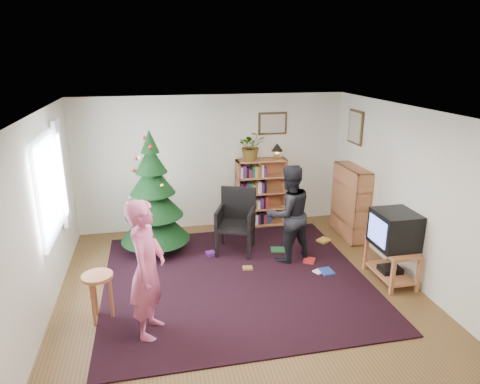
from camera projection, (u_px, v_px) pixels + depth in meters
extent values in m
plane|color=brown|center=(240.00, 290.00, 6.07)|extent=(5.00, 5.00, 0.00)
plane|color=white|center=(240.00, 112.00, 5.30)|extent=(5.00, 5.00, 0.00)
cube|color=silver|center=(212.00, 163.00, 8.01)|extent=(5.00, 0.02, 2.50)
cube|color=silver|center=(306.00, 314.00, 3.36)|extent=(5.00, 0.02, 2.50)
cube|color=silver|center=(39.00, 222.00, 5.19)|extent=(0.02, 5.00, 2.50)
cube|color=silver|center=(409.00, 195.00, 6.18)|extent=(0.02, 5.00, 2.50)
cube|color=black|center=(236.00, 279.00, 6.34)|extent=(3.80, 3.60, 0.02)
cube|color=silver|center=(49.00, 188.00, 5.68)|extent=(0.04, 1.20, 1.40)
cube|color=silver|center=(62.00, 174.00, 6.33)|extent=(0.06, 0.35, 1.60)
cube|color=#4C3319|center=(273.00, 123.00, 8.00)|extent=(0.55, 0.03, 0.42)
cube|color=beige|center=(273.00, 123.00, 8.00)|extent=(0.47, 0.01, 0.34)
cube|color=#4C3319|center=(356.00, 127.00, 7.58)|extent=(0.03, 0.50, 0.60)
cube|color=beige|center=(356.00, 127.00, 7.58)|extent=(0.01, 0.42, 0.52)
cylinder|color=#3F2816|center=(156.00, 245.00, 7.24)|extent=(0.11, 0.11, 0.22)
cone|color=black|center=(155.00, 221.00, 7.10)|extent=(1.14, 1.14, 0.65)
cone|color=black|center=(153.00, 199.00, 6.98)|extent=(0.96, 0.96, 0.57)
cone|color=black|center=(152.00, 178.00, 6.88)|extent=(0.74, 0.74, 0.51)
cone|color=black|center=(151.00, 159.00, 6.78)|extent=(0.52, 0.52, 0.44)
cone|color=black|center=(149.00, 141.00, 6.69)|extent=(0.30, 0.30, 0.37)
cube|color=#A9663C|center=(261.00, 192.00, 8.22)|extent=(0.95, 0.30, 1.30)
cube|color=#A9663C|center=(262.00, 160.00, 8.03)|extent=(0.95, 0.30, 0.03)
cube|color=#A9663C|center=(350.00, 202.00, 7.68)|extent=(0.30, 0.95, 1.30)
cube|color=#A9663C|center=(353.00, 168.00, 7.48)|extent=(0.30, 0.95, 0.03)
cube|color=#A9663C|center=(393.00, 247.00, 6.17)|extent=(0.46, 0.82, 0.04)
cube|color=#A9663C|center=(392.00, 278.00, 5.86)|extent=(0.05, 0.05, 0.51)
cube|color=#A9663C|center=(418.00, 276.00, 5.94)|extent=(0.05, 0.05, 0.51)
cube|color=#A9663C|center=(366.00, 254.00, 6.57)|extent=(0.05, 0.05, 0.51)
cube|color=#A9663C|center=(389.00, 252.00, 6.65)|extent=(0.05, 0.05, 0.51)
cube|color=#A9663C|center=(390.00, 273.00, 6.30)|extent=(0.42, 0.78, 0.03)
cube|color=black|center=(390.00, 269.00, 6.28)|extent=(0.30, 0.25, 0.08)
cube|color=black|center=(395.00, 229.00, 6.08)|extent=(0.54, 0.60, 0.52)
cube|color=#586BF1|center=(377.00, 231.00, 6.03)|extent=(0.01, 0.47, 0.38)
cube|color=black|center=(236.00, 226.00, 7.06)|extent=(0.77, 0.77, 0.05)
cube|color=black|center=(232.00, 204.00, 7.22)|extent=(0.56, 0.27, 0.59)
cube|color=black|center=(223.00, 247.00, 6.84)|extent=(0.07, 0.07, 0.48)
cube|color=black|center=(255.00, 244.00, 6.95)|extent=(0.07, 0.07, 0.48)
cube|color=black|center=(217.00, 234.00, 7.33)|extent=(0.07, 0.07, 0.48)
cube|color=black|center=(247.00, 232.00, 7.44)|extent=(0.07, 0.07, 0.48)
cylinder|color=#A9663C|center=(97.00, 276.00, 5.21)|extent=(0.38, 0.38, 0.04)
cylinder|color=#A9663C|center=(111.00, 297.00, 5.34)|extent=(0.05, 0.05, 0.58)
cylinder|color=#A9663C|center=(95.00, 294.00, 5.41)|extent=(0.05, 0.05, 0.58)
cylinder|color=#A9663C|center=(93.00, 305.00, 5.19)|extent=(0.05, 0.05, 0.58)
imported|color=#CB517D|center=(147.00, 269.00, 4.89)|extent=(0.56, 0.70, 1.69)
imported|color=black|center=(289.00, 214.00, 6.72)|extent=(0.89, 0.76, 1.58)
imported|color=gray|center=(251.00, 146.00, 7.90)|extent=(0.51, 0.45, 0.55)
cylinder|color=#A57F33|center=(277.00, 156.00, 8.07)|extent=(0.09, 0.09, 0.09)
sphere|color=#FFD88C|center=(277.00, 151.00, 8.04)|extent=(0.09, 0.09, 0.09)
cone|color=black|center=(277.00, 147.00, 8.01)|extent=(0.22, 0.22, 0.15)
cube|color=#A51E19|center=(309.00, 260.00, 6.84)|extent=(0.20, 0.20, 0.08)
cube|color=navy|center=(326.00, 271.00, 6.52)|extent=(0.20, 0.20, 0.08)
cube|color=#1E592D|center=(278.00, 249.00, 7.23)|extent=(0.20, 0.20, 0.08)
cube|color=gold|center=(324.00, 240.00, 7.58)|extent=(0.20, 0.20, 0.08)
cube|color=brown|center=(248.00, 268.00, 6.61)|extent=(0.20, 0.20, 0.08)
cube|color=beige|center=(318.00, 271.00, 6.51)|extent=(0.20, 0.20, 0.08)
cube|color=#4C1959|center=(210.00, 254.00, 7.05)|extent=(0.20, 0.20, 0.08)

